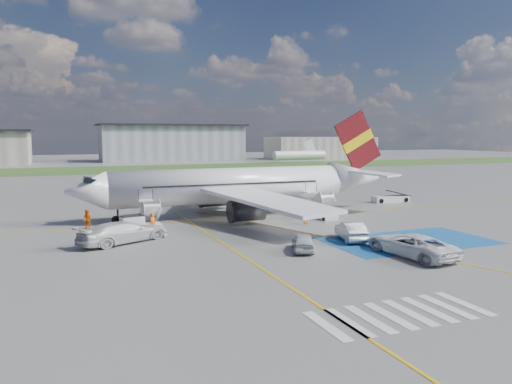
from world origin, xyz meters
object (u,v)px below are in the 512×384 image
airliner (242,185)px  van_white_a (410,241)px  gpu_cart (132,225)px  belt_loader (391,199)px  car_silver_b (351,231)px  car_silver_a (303,242)px  van_white_b (124,228)px

airliner → van_white_a: (5.21, -22.22, -2.27)m
gpu_cart → belt_loader: size_ratio=0.41×
gpu_cart → car_silver_b: gpu_cart is taller
airliner → gpu_cart: size_ratio=16.44×
car_silver_a → van_white_b: size_ratio=0.67×
airliner → belt_loader: bearing=7.5°
van_white_b → car_silver_b: bearing=-136.0°
car_silver_a → van_white_b: bearing=-9.9°
car_silver_b → van_white_b: size_ratio=0.79×
car_silver_a → airliner: bearing=-71.3°
airliner → car_silver_a: bearing=-94.9°
airliner → belt_loader: airliner is taller
car_silver_a → van_white_a: 8.00m
airliner → belt_loader: (22.30, 2.94, -2.99)m
van_white_b → gpu_cart: bearing=-44.6°
gpu_cart → van_white_a: van_white_a is taller
car_silver_b → airliner: bearing=-59.2°
car_silver_b → van_white_a: bearing=116.7°
gpu_cart → car_silver_b: 19.68m
airliner → gpu_cart: bearing=-155.4°
airliner → van_white_b: (-14.06, -9.63, -2.19)m
belt_loader → car_silver_b: (-18.23, -18.85, 0.40)m
car_silver_b → belt_loader: bearing=-117.6°
airliner → car_silver_b: airliner is taller
gpu_cart → car_silver_a: size_ratio=0.54×
car_silver_b → van_white_b: van_white_b is taller
car_silver_b → van_white_b: (-18.13, 6.27, 0.40)m
gpu_cart → belt_loader: 36.27m
car_silver_a → van_white_a: (6.74, -4.29, 0.42)m
airliner → van_white_a: 22.93m
gpu_cart → van_white_b: size_ratio=0.37×
van_white_a → gpu_cart: bearing=-47.2°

